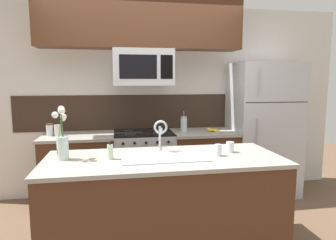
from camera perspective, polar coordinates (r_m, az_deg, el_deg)
ground_plane at (r=3.35m, az=-2.98°, el=-20.78°), size 10.00×10.00×0.00m
rear_partition at (r=4.27m, az=-1.19°, el=3.68°), size 5.20×0.10×2.60m
splash_band at (r=4.19m, az=-5.13°, el=1.51°), size 3.37×0.01×0.48m
back_counter_left at (r=4.02m, az=-16.46°, el=-9.13°), size 0.91×0.65×0.91m
back_counter_right at (r=4.16m, az=6.60°, el=-8.31°), size 0.88×0.65×0.91m
stove_range at (r=4.01m, az=-4.61°, el=-8.81°), size 0.76×0.64×0.93m
microwave at (r=3.83m, az=-4.79°, el=9.94°), size 0.74×0.40×0.45m
upper_cabinet_band at (r=3.85m, az=-5.09°, el=17.75°), size 2.49×0.34×0.60m
refrigerator at (r=4.40m, az=17.52°, el=-1.64°), size 0.89×0.74×1.83m
storage_jar_tall at (r=3.97m, az=-21.60°, el=-1.74°), size 0.08×0.08×0.15m
storage_jar_medium at (r=3.93m, az=-20.27°, el=-1.87°), size 0.08×0.08×0.14m
banana_bunch at (r=4.03m, az=8.71°, el=-1.91°), size 0.19×0.12×0.08m
french_press at (r=4.03m, az=3.02°, el=-0.72°), size 0.09×0.09×0.27m
island_counter at (r=2.85m, az=-0.73°, el=-15.94°), size 2.11×0.86×0.91m
kitchen_sink at (r=2.72m, az=-0.74°, el=-8.47°), size 0.76×0.44×0.16m
sink_faucet at (r=2.87m, az=-1.43°, el=-2.15°), size 0.14×0.14×0.31m
dish_soap_bottle at (r=2.66m, az=-10.94°, el=-5.92°), size 0.06×0.05×0.16m
drinking_glass at (r=2.77m, az=9.53°, el=-5.68°), size 0.06×0.06×0.11m
spare_glass at (r=2.92m, az=11.73°, el=-5.07°), size 0.08×0.08×0.10m
flower_vase at (r=2.74m, az=-19.49°, el=-3.83°), size 0.12×0.15×0.46m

